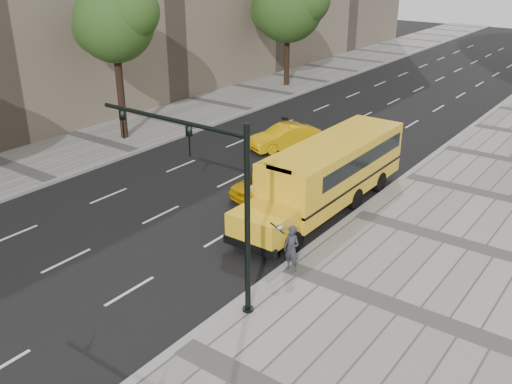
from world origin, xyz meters
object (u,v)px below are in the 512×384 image
Objects in this scene: tree_b at (115,21)px; taxi_near at (272,180)px; school_bus at (331,169)px; pedestrian at (291,249)px; traffic_signal at (211,188)px; taxi_far at (284,137)px; tree_c at (289,6)px.

taxi_near is at bearing -7.66° from tree_b.
tree_b reaches higher than school_bus.
traffic_signal is (-1.17, -2.89, 3.06)m from pedestrian.
taxi_near is 0.68× the size of traffic_signal.
tree_c is at bearing 147.05° from taxi_far.
taxi_near is 9.68m from traffic_signal.
tree_b is 2.14× the size of taxi_near.
tree_c is 30.69m from pedestrian.
tree_c reaches higher than pedestrian.
tree_b reaches higher than traffic_signal.
school_bus is 6.39m from pedestrian.
school_bus is at bearing -4.07° from tree_b.
tree_c is 23.77m from taxi_near.
taxi_far is at bearing 132.11° from pedestrian.
tree_b is 5.25× the size of pedestrian.
school_bus reaches higher than taxi_far.
taxi_far is 16.32m from traffic_signal.
tree_b is at bearing 164.35° from pedestrian.
pedestrian is (1.86, -6.07, -0.73)m from school_bus.
tree_b is at bearing 175.93° from school_bus.
pedestrian is at bearing 67.93° from traffic_signal.
traffic_signal is (3.48, -8.39, 3.35)m from taxi_near.
taxi_far is (8.75, -13.57, -5.86)m from tree_c.
pedestrian is 0.28× the size of traffic_signal.
tree_c is 5.29× the size of pedestrian.
school_bus is at bearing -17.47° from taxi_far.
traffic_signal is at bearing -40.44° from taxi_far.
pedestrian reaches higher than taxi_near.
taxi_near reaches higher than taxi_far.
traffic_signal is (0.69, -8.96, 2.33)m from school_bus.
traffic_signal reaches higher than taxi_near.
tree_c is 0.81× the size of school_bus.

